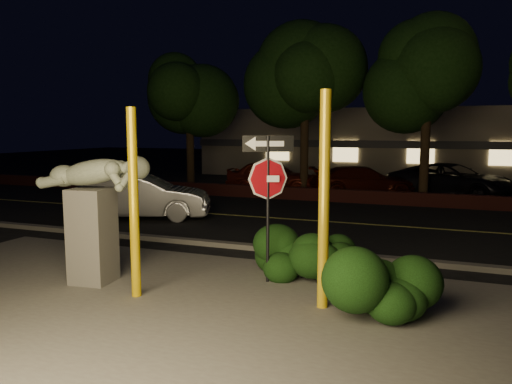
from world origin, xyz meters
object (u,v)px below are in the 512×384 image
(signpost, at_px, (268,179))
(sculpture, at_px, (93,205))
(yellow_pole_right, at_px, (324,202))
(parked_car_dark, at_px, (452,181))
(silver_sedan, at_px, (141,197))
(yellow_pole_left, at_px, (134,204))
(parked_car_darkred, at_px, (363,181))
(parked_car_red, at_px, (272,176))

(signpost, relative_size, sculpture, 1.15)
(yellow_pole_right, relative_size, parked_car_dark, 0.68)
(yellow_pole_right, relative_size, silver_sedan, 0.80)
(yellow_pole_left, distance_m, sculpture, 1.23)
(parked_car_darkred, bearing_deg, yellow_pole_left, 149.98)
(parked_car_darkred, xyz_separation_m, parked_car_dark, (3.52, 0.89, 0.07))
(signpost, bearing_deg, yellow_pole_right, -59.23)
(yellow_pole_right, distance_m, parked_car_darkred, 13.70)
(parked_car_red, relative_size, parked_car_darkred, 0.93)
(silver_sedan, relative_size, parked_car_red, 1.04)
(parked_car_darkred, distance_m, parked_car_dark, 3.63)
(yellow_pole_left, distance_m, parked_car_dark, 15.93)
(silver_sedan, height_order, parked_car_darkred, silver_sedan)
(signpost, xyz_separation_m, parked_car_darkred, (-0.26, 12.63, -1.30))
(yellow_pole_left, height_order, parked_car_dark, yellow_pole_left)
(silver_sedan, bearing_deg, parked_car_dark, -68.22)
(sculpture, xyz_separation_m, parked_car_dark, (6.23, 14.68, -0.75))
(sculpture, xyz_separation_m, parked_car_darkred, (2.71, 13.79, -0.82))
(yellow_pole_right, bearing_deg, parked_car_darkred, 96.41)
(yellow_pole_right, relative_size, parked_car_red, 0.84)
(yellow_pole_right, xyz_separation_m, sculpture, (-4.24, -0.22, -0.26))
(yellow_pole_right, height_order, silver_sedan, yellow_pole_right)
(sculpture, bearing_deg, silver_sedan, 110.11)
(yellow_pole_right, xyz_separation_m, silver_sedan, (-7.23, 5.73, -1.02))
(silver_sedan, distance_m, parked_car_red, 8.37)
(silver_sedan, bearing_deg, parked_car_darkred, -57.70)
(sculpture, bearing_deg, yellow_pole_right, -3.62)
(signpost, xyz_separation_m, parked_car_red, (-4.46, 13.03, -1.24))
(yellow_pole_right, distance_m, parked_car_red, 15.13)
(yellow_pole_right, xyz_separation_m, parked_car_dark, (1.99, 14.46, -1.01))
(yellow_pole_left, bearing_deg, parked_car_red, 100.28)
(parked_car_dark, bearing_deg, yellow_pole_right, -165.55)
(signpost, relative_size, parked_car_red, 0.66)
(yellow_pole_right, distance_m, silver_sedan, 9.29)
(sculpture, height_order, silver_sedan, sculpture)
(sculpture, distance_m, parked_car_darkred, 14.08)
(yellow_pole_left, height_order, yellow_pole_right, yellow_pole_right)
(yellow_pole_left, height_order, signpost, yellow_pole_left)
(yellow_pole_right, xyz_separation_m, signpost, (-1.26, 0.94, 0.22))
(silver_sedan, xyz_separation_m, parked_car_dark, (9.22, 8.73, 0.00))
(sculpture, bearing_deg, signpost, 14.68)
(parked_car_red, height_order, parked_car_darkred, parked_car_red)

